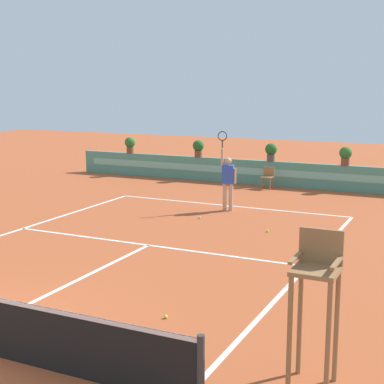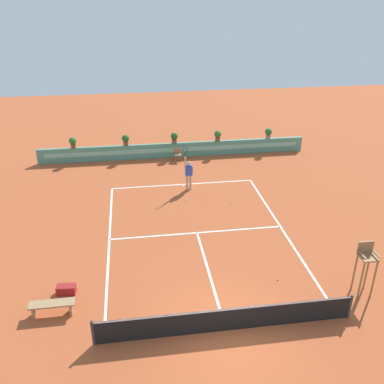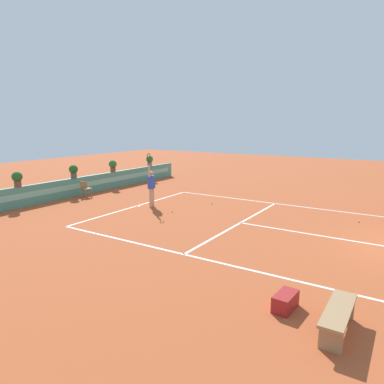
{
  "view_description": "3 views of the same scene",
  "coord_description": "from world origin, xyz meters",
  "px_view_note": "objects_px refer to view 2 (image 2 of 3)",
  "views": [
    {
      "loc": [
        7.22,
        -6.16,
        4.05
      ],
      "look_at": [
        0.1,
        8.78,
        1.0
      ],
      "focal_mm": 54.7,
      "sensor_mm": 36.0,
      "label": 1
    },
    {
      "loc": [
        -2.73,
        -10.65,
        10.62
      ],
      "look_at": [
        0.1,
        8.78,
        1.0
      ],
      "focal_mm": 39.77,
      "sensor_mm": 36.0,
      "label": 2
    },
    {
      "loc": [
        -12.52,
        0.77,
        3.92
      ],
      "look_at": [
        0.1,
        8.78,
        1.0
      ],
      "focal_mm": 32.75,
      "sensor_mm": 36.0,
      "label": 3
    }
  ],
  "objects_px": {
    "tennis_ball_mid_court": "(278,279)",
    "potted_plant_far_right": "(268,133)",
    "tennis_ball_by_sideline": "(186,201)",
    "tennis_ball_near_baseline": "(232,204)",
    "gear_bag": "(66,289)",
    "bench_courtside": "(52,306)",
    "umpire_chair": "(366,263)",
    "ball_kid_chair": "(178,154)",
    "potted_plant_left": "(126,139)",
    "potted_plant_right": "(218,135)",
    "potted_plant_far_left": "(73,142)",
    "potted_plant_centre": "(174,137)",
    "tennis_player": "(189,173)"
  },
  "relations": [
    {
      "from": "potted_plant_centre",
      "to": "gear_bag",
      "type": "bearing_deg",
      "value": -112.45
    },
    {
      "from": "ball_kid_chair",
      "to": "potted_plant_centre",
      "type": "distance_m",
      "value": 1.19
    },
    {
      "from": "potted_plant_far_right",
      "to": "potted_plant_left",
      "type": "bearing_deg",
      "value": 180.0
    },
    {
      "from": "tennis_ball_near_baseline",
      "to": "potted_plant_left",
      "type": "distance_m",
      "value": 9.33
    },
    {
      "from": "potted_plant_right",
      "to": "potted_plant_far_left",
      "type": "distance_m",
      "value": 9.6
    },
    {
      "from": "tennis_ball_by_sideline",
      "to": "tennis_player",
      "type": "bearing_deg",
      "value": 76.68
    },
    {
      "from": "tennis_ball_mid_court",
      "to": "potted_plant_far_left",
      "type": "bearing_deg",
      "value": 123.48
    },
    {
      "from": "tennis_ball_near_baseline",
      "to": "gear_bag",
      "type": "bearing_deg",
      "value": -141.88
    },
    {
      "from": "tennis_ball_mid_court",
      "to": "tennis_ball_by_sideline",
      "type": "xyz_separation_m",
      "value": [
        -2.73,
        7.34,
        0.0
      ]
    },
    {
      "from": "potted_plant_far_right",
      "to": "potted_plant_far_left",
      "type": "bearing_deg",
      "value": 180.0
    },
    {
      "from": "gear_bag",
      "to": "tennis_ball_mid_court",
      "type": "height_order",
      "value": "gear_bag"
    },
    {
      "from": "bench_courtside",
      "to": "potted_plant_left",
      "type": "height_order",
      "value": "potted_plant_left"
    },
    {
      "from": "tennis_ball_near_baseline",
      "to": "potted_plant_far_right",
      "type": "distance_m",
      "value": 8.61
    },
    {
      "from": "gear_bag",
      "to": "potted_plant_far_right",
      "type": "bearing_deg",
      "value": 48.23
    },
    {
      "from": "tennis_ball_mid_court",
      "to": "tennis_ball_by_sideline",
      "type": "height_order",
      "value": "same"
    },
    {
      "from": "tennis_player",
      "to": "potted_plant_right",
      "type": "xyz_separation_m",
      "value": [
        2.72,
        5.23,
        0.36
      ]
    },
    {
      "from": "potted_plant_far_right",
      "to": "potted_plant_right",
      "type": "bearing_deg",
      "value": 180.0
    },
    {
      "from": "tennis_ball_mid_court",
      "to": "potted_plant_far_right",
      "type": "bearing_deg",
      "value": 74.43
    },
    {
      "from": "umpire_chair",
      "to": "ball_kid_chair",
      "type": "xyz_separation_m",
      "value": [
        -5.38,
        14.39,
        -0.86
      ]
    },
    {
      "from": "ball_kid_chair",
      "to": "gear_bag",
      "type": "relative_size",
      "value": 1.21
    },
    {
      "from": "potted_plant_far_left",
      "to": "tennis_ball_near_baseline",
      "type": "bearing_deg",
      "value": -39.51
    },
    {
      "from": "umpire_chair",
      "to": "bench_courtside",
      "type": "distance_m",
      "value": 11.52
    },
    {
      "from": "umpire_chair",
      "to": "ball_kid_chair",
      "type": "distance_m",
      "value": 15.39
    },
    {
      "from": "bench_courtside",
      "to": "tennis_player",
      "type": "height_order",
      "value": "tennis_player"
    },
    {
      "from": "potted_plant_centre",
      "to": "tennis_ball_mid_court",
      "type": "bearing_deg",
      "value": -79.36
    },
    {
      "from": "umpire_chair",
      "to": "gear_bag",
      "type": "xyz_separation_m",
      "value": [
        -11.13,
        1.52,
        -1.16
      ]
    },
    {
      "from": "potted_plant_left",
      "to": "potted_plant_right",
      "type": "distance_m",
      "value": 6.2
    },
    {
      "from": "ball_kid_chair",
      "to": "tennis_ball_by_sideline",
      "type": "bearing_deg",
      "value": -92.18
    },
    {
      "from": "potted_plant_far_right",
      "to": "potted_plant_centre",
      "type": "relative_size",
      "value": 1.0
    },
    {
      "from": "gear_bag",
      "to": "tennis_ball_near_baseline",
      "type": "bearing_deg",
      "value": 38.12
    },
    {
      "from": "bench_courtside",
      "to": "tennis_ball_by_sideline",
      "type": "bearing_deg",
      "value": 53.95
    },
    {
      "from": "tennis_ball_by_sideline",
      "to": "bench_courtside",
      "type": "bearing_deg",
      "value": -126.05
    },
    {
      "from": "gear_bag",
      "to": "potted_plant_far_left",
      "type": "height_order",
      "value": "potted_plant_far_left"
    },
    {
      "from": "gear_bag",
      "to": "tennis_ball_mid_court",
      "type": "relative_size",
      "value": 10.29
    },
    {
      "from": "umpire_chair",
      "to": "potted_plant_centre",
      "type": "bearing_deg",
      "value": 110.02
    },
    {
      "from": "tennis_ball_mid_court",
      "to": "potted_plant_far_right",
      "type": "distance_m",
      "value": 14.6
    },
    {
      "from": "potted_plant_right",
      "to": "tennis_player",
      "type": "bearing_deg",
      "value": -117.53
    },
    {
      "from": "bench_courtside",
      "to": "tennis_ball_mid_court",
      "type": "height_order",
      "value": "bench_courtside"
    },
    {
      "from": "ball_kid_chair",
      "to": "tennis_ball_by_sideline",
      "type": "height_order",
      "value": "ball_kid_chair"
    },
    {
      "from": "tennis_ball_near_baseline",
      "to": "potted_plant_far_right",
      "type": "relative_size",
      "value": 0.09
    },
    {
      "from": "umpire_chair",
      "to": "potted_plant_far_right",
      "type": "bearing_deg",
      "value": 86.14
    },
    {
      "from": "tennis_ball_mid_court",
      "to": "potted_plant_far_right",
      "type": "height_order",
      "value": "potted_plant_far_right"
    },
    {
      "from": "potted_plant_centre",
      "to": "tennis_ball_near_baseline",
      "type": "bearing_deg",
      "value": -72.59
    },
    {
      "from": "ball_kid_chair",
      "to": "tennis_ball_mid_court",
      "type": "bearing_deg",
      "value": -79.32
    },
    {
      "from": "tennis_player",
      "to": "potted_plant_far_left",
      "type": "relative_size",
      "value": 3.57
    },
    {
      "from": "ball_kid_chair",
      "to": "tennis_ball_near_baseline",
      "type": "relative_size",
      "value": 12.5
    },
    {
      "from": "potted_plant_right",
      "to": "potted_plant_far_left",
      "type": "relative_size",
      "value": 1.0
    },
    {
      "from": "tennis_ball_mid_court",
      "to": "tennis_player",
      "type": "bearing_deg",
      "value": 105.22
    },
    {
      "from": "tennis_ball_near_baseline",
      "to": "tennis_ball_by_sideline",
      "type": "bearing_deg",
      "value": 163.57
    },
    {
      "from": "umpire_chair",
      "to": "tennis_ball_by_sideline",
      "type": "relative_size",
      "value": 31.47
    }
  ]
}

